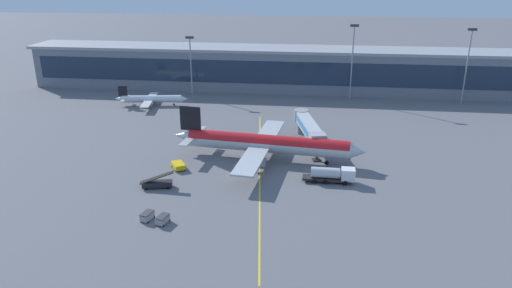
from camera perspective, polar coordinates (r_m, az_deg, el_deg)
ground_plane at (r=103.28m, az=-1.81°, el=-3.63°), size 700.00×700.00×0.00m
apron_lead_in_line at (r=104.61m, az=0.45°, el=-3.29°), size 9.31×79.52×0.01m
terminal_building at (r=173.35m, az=3.16°, el=9.04°), size 184.68×16.81×15.15m
main_airliner at (r=109.44m, az=1.24°, el=0.07°), size 45.67×36.41×11.63m
jet_bridge at (r=118.61m, az=6.30°, el=2.11°), size 8.42×22.27×6.67m
fuel_tanker at (r=100.00m, az=9.18°, el=-3.65°), size 10.84×2.84×3.25m
pushback_tug at (r=106.75m, az=-9.32°, el=-2.57°), size 3.97×4.44×1.40m
belt_loader at (r=98.71m, az=-11.82°, el=-4.66°), size 7.02×3.13×3.49m
baggage_cart_0 at (r=87.31m, az=-12.97°, el=-8.45°), size 2.19×2.96×1.48m
baggage_cart_1 at (r=85.68m, az=-11.18°, el=-8.90°), size 2.19×2.96×1.48m
commuter_jet_far at (r=157.12m, az=-12.48°, el=5.33°), size 23.36×18.58×6.48m
apron_light_mast_0 at (r=165.75m, az=-7.87°, el=9.92°), size 2.80×0.50×20.29m
apron_light_mast_1 at (r=160.42m, az=11.53°, el=10.23°), size 2.80×0.50×24.98m
apron_light_mast_2 at (r=167.24m, az=24.13°, el=9.15°), size 2.80×0.50×24.30m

